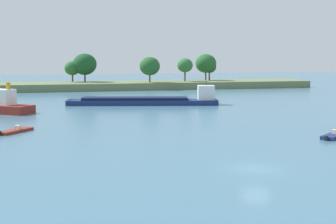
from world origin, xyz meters
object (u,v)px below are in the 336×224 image
(cargo_barge, at_px, (147,100))
(small_motorboat, at_px, (334,136))
(fishing_skiff, at_px, (16,131))
(tugboat, at_px, (0,105))

(cargo_barge, height_order, small_motorboat, cargo_barge)
(small_motorboat, distance_m, fishing_skiff, 39.30)
(small_motorboat, relative_size, fishing_skiff, 1.00)
(tugboat, height_order, cargo_barge, cargo_barge)
(cargo_barge, xyz_separation_m, fishing_skiff, (-22.60, -28.85, -0.64))
(cargo_barge, relative_size, fishing_skiff, 6.06)
(tugboat, distance_m, fishing_skiff, 22.23)
(tugboat, height_order, fishing_skiff, tugboat)
(small_motorboat, bearing_deg, tugboat, 140.11)
(tugboat, height_order, small_motorboat, tugboat)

